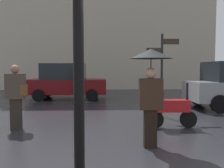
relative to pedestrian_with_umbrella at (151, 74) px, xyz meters
The scene contains 5 objects.
pedestrian_with_umbrella is the anchor object (origin of this frame).
pedestrian_with_bag 3.64m from the pedestrian_with_umbrella, 154.64° to the left, with size 0.52×0.24×1.71m.
parked_scooter 2.01m from the pedestrian_with_umbrella, 60.86° to the left, with size 1.38×0.32×1.23m.
parked_car_right 8.40m from the pedestrian_with_umbrella, 110.33° to the left, with size 4.05×2.07×1.90m.
street_signpost 3.19m from the pedestrian_with_umbrella, 71.80° to the left, with size 1.08×0.08×2.76m.
Camera 1 is at (-0.18, -2.52, 1.60)m, focal length 37.37 mm.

